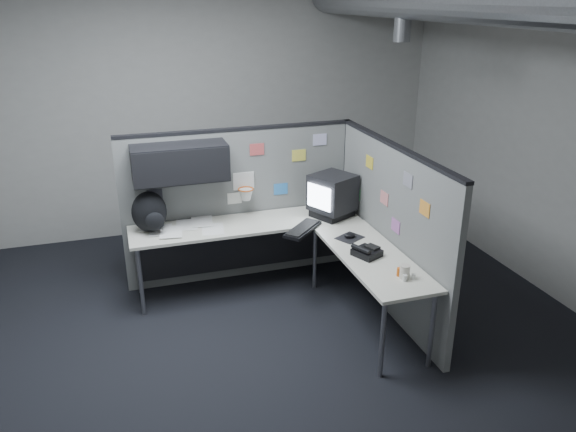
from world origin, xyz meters
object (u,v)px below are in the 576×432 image
object	(u,v)px
keyboard	(303,229)
backpack	(150,213)
phone	(366,252)
monitor	(332,195)
desk	(278,241)

from	to	relation	value
keyboard	backpack	distance (m)	1.47
phone	backpack	world-z (taller)	backpack
monitor	backpack	world-z (taller)	monitor
monitor	keyboard	world-z (taller)	monitor
keyboard	phone	world-z (taller)	phone
desk	backpack	bearing A→B (deg)	163.96
keyboard	backpack	size ratio (longest dim) A/B	1.17
keyboard	phone	distance (m)	0.78
desk	monitor	xyz separation A→B (m)	(0.64, 0.20, 0.34)
keyboard	phone	size ratio (longest dim) A/B	1.71
monitor	phone	size ratio (longest dim) A/B	1.86
monitor	phone	world-z (taller)	monitor
desk	phone	world-z (taller)	phone
backpack	phone	bearing A→B (deg)	-28.02
desk	phone	distance (m)	0.99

